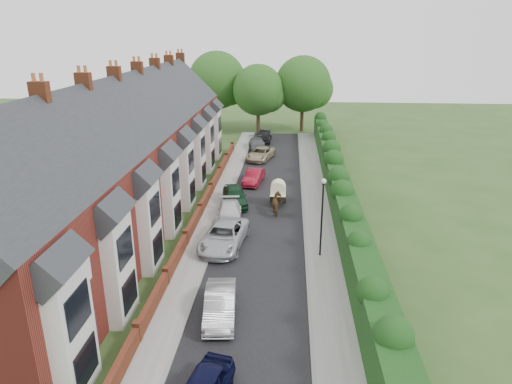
% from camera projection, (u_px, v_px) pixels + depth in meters
% --- Properties ---
extents(ground, '(140.00, 140.00, 0.00)m').
position_uv_depth(ground, '(262.00, 288.00, 25.17)').
color(ground, '#2D4C1E').
rests_on(ground, ground).
extents(road, '(6.00, 58.00, 0.02)m').
position_uv_depth(road, '(264.00, 213.00, 35.53)').
color(road, black).
rests_on(road, ground).
extents(pavement_hedge_side, '(2.20, 58.00, 0.12)m').
position_uv_depth(pavement_hedge_side, '(317.00, 214.00, 35.23)').
color(pavement_hedge_side, gray).
rests_on(pavement_hedge_side, ground).
extents(pavement_house_side, '(1.70, 58.00, 0.12)m').
position_uv_depth(pavement_house_side, '(215.00, 211.00, 35.78)').
color(pavement_house_side, gray).
rests_on(pavement_house_side, ground).
extents(kerb_hedge_side, '(0.18, 58.00, 0.13)m').
position_uv_depth(kerb_hedge_side, '(304.00, 213.00, 35.30)').
color(kerb_hedge_side, gray).
rests_on(kerb_hedge_side, ground).
extents(kerb_house_side, '(0.18, 58.00, 0.13)m').
position_uv_depth(kerb_house_side, '(225.00, 211.00, 35.73)').
color(kerb_house_side, gray).
rests_on(kerb_house_side, ground).
extents(hedge, '(2.10, 58.00, 2.85)m').
position_uv_depth(hedge, '(342.00, 196.00, 34.59)').
color(hedge, black).
rests_on(hedge, ground).
extents(terrace_row, '(9.05, 40.50, 11.50)m').
position_uv_depth(terrace_row, '(124.00, 158.00, 33.80)').
color(terrace_row, maroon).
rests_on(terrace_row, ground).
extents(garden_wall_row, '(0.35, 40.35, 1.10)m').
position_uv_depth(garden_wall_row, '(200.00, 211.00, 34.78)').
color(garden_wall_row, brown).
rests_on(garden_wall_row, ground).
extents(lamppost, '(0.32, 0.32, 5.16)m').
position_uv_depth(lamppost, '(322.00, 208.00, 27.58)').
color(lamppost, black).
rests_on(lamppost, ground).
extents(tree_far_left, '(7.14, 6.80, 9.29)m').
position_uv_depth(tree_far_left, '(261.00, 91.00, 61.09)').
color(tree_far_left, '#332316').
rests_on(tree_far_left, ground).
extents(tree_far_right, '(7.98, 7.60, 10.31)m').
position_uv_depth(tree_far_right, '(306.00, 85.00, 62.34)').
color(tree_far_right, '#332316').
rests_on(tree_far_right, ground).
extents(tree_far_back, '(8.40, 8.00, 10.82)m').
position_uv_depth(tree_far_back, '(220.00, 82.00, 64.02)').
color(tree_far_back, '#332316').
rests_on(tree_far_back, ground).
extents(car_silver_a, '(1.88, 4.36, 1.40)m').
position_uv_depth(car_silver_a, '(220.00, 304.00, 22.46)').
color(car_silver_a, '#9A999D').
rests_on(car_silver_a, ground).
extents(car_silver_b, '(3.13, 5.71, 1.52)m').
position_uv_depth(car_silver_b, '(224.00, 236.00, 29.81)').
color(car_silver_b, '#B8BAC0').
rests_on(car_silver_b, ground).
extents(car_white, '(2.28, 4.57, 1.28)m').
position_uv_depth(car_white, '(229.00, 213.00, 33.87)').
color(car_white, silver).
rests_on(car_white, ground).
extents(car_green, '(2.73, 4.75, 1.52)m').
position_uv_depth(car_green, '(235.00, 196.00, 36.96)').
color(car_green, black).
rests_on(car_green, ground).
extents(car_red, '(1.95, 4.16, 1.32)m').
position_uv_depth(car_red, '(254.00, 177.00, 42.17)').
color(car_red, maroon).
rests_on(car_red, ground).
extents(car_beige, '(3.34, 5.18, 1.33)m').
position_uv_depth(car_beige, '(261.00, 154.00, 49.92)').
color(car_beige, tan).
rests_on(car_beige, ground).
extents(car_grey, '(2.67, 4.79, 1.31)m').
position_uv_depth(car_grey, '(258.00, 144.00, 54.06)').
color(car_grey, '#55565C').
rests_on(car_grey, ground).
extents(car_black, '(1.93, 4.67, 1.58)m').
position_uv_depth(car_black, '(264.00, 136.00, 57.92)').
color(car_black, black).
rests_on(car_black, ground).
extents(horse, '(1.17, 2.04, 1.63)m').
position_uv_depth(horse, '(277.00, 204.00, 35.02)').
color(horse, brown).
rests_on(horse, ground).
extents(horse_cart, '(1.29, 2.86, 2.06)m').
position_uv_depth(horse_cart, '(278.00, 191.00, 36.85)').
color(horse_cart, black).
rests_on(horse_cart, ground).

